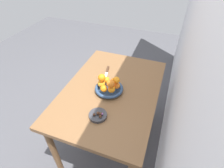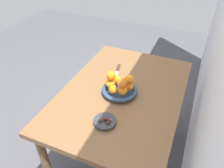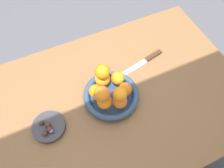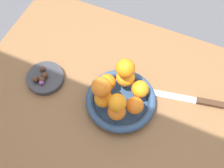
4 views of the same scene
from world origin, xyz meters
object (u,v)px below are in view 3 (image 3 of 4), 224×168
(orange_4, at_px, (120,101))
(orange_7, at_px, (102,72))
(dining_table, at_px, (118,106))
(candy_ball_1, at_px, (42,123))
(orange_6, at_px, (102,94))
(orange_2, at_px, (96,91))
(orange_3, at_px, (105,102))
(candy_ball_2, at_px, (45,133))
(orange_0, at_px, (118,78))
(orange_1, at_px, (103,79))
(candy_ball_3, at_px, (50,129))
(orange_8, at_px, (120,94))
(candy_ball_0, at_px, (48,125))
(fruit_bowl, at_px, (111,95))
(knife, at_px, (143,62))
(candy_dish, at_px, (49,127))
(orange_5, at_px, (125,89))
(candy_ball_5, at_px, (48,125))
(candy_ball_4, at_px, (51,131))

(orange_4, relative_size, orange_7, 0.93)
(dining_table, height_order, candy_ball_1, candy_ball_1)
(orange_6, bearing_deg, orange_2, -83.53)
(orange_3, xyz_separation_m, candy_ball_2, (0.25, 0.01, -0.04))
(orange_0, bearing_deg, candy_ball_1, 6.95)
(orange_1, bearing_deg, candy_ball_1, 12.40)
(candy_ball_2, height_order, candy_ball_3, candy_ball_3)
(orange_4, bearing_deg, orange_8, -87.06)
(candy_ball_2, bearing_deg, orange_2, -163.82)
(orange_3, xyz_separation_m, orange_8, (-0.05, 0.02, 0.05))
(dining_table, xyz_separation_m, candy_ball_0, (0.30, 0.01, 0.12))
(fruit_bowl, distance_m, candy_ball_2, 0.30)
(orange_2, distance_m, knife, 0.29)
(candy_dish, height_order, candy_ball_0, candy_ball_0)
(orange_5, distance_m, orange_7, 0.12)
(orange_0, height_order, candy_ball_3, orange_0)
(candy_ball_3, relative_size, candy_ball_5, 1.00)
(dining_table, bearing_deg, orange_5, 159.33)
(orange_1, xyz_separation_m, candy_ball_4, (0.26, 0.11, -0.04))
(orange_0, distance_m, candy_ball_4, 0.33)
(orange_7, height_order, candy_ball_2, orange_7)
(orange_3, distance_m, orange_4, 0.06)
(orange_1, distance_m, candy_ball_1, 0.29)
(orange_1, relative_size, orange_5, 1.13)
(orange_5, xyz_separation_m, candy_ball_0, (0.33, 0.00, -0.04))
(fruit_bowl, height_order, orange_0, orange_0)
(orange_1, relative_size, candy_ball_1, 3.38)
(orange_8, xyz_separation_m, candy_ball_4, (0.28, -0.01, -0.09))
(orange_0, height_order, orange_6, orange_6)
(dining_table, bearing_deg, candy_ball_1, -1.61)
(orange_1, xyz_separation_m, orange_3, (0.03, 0.10, -0.00))
(orange_1, xyz_separation_m, candy_ball_2, (0.28, 0.11, -0.04))
(candy_ball_5, bearing_deg, orange_2, -168.84)
(orange_3, relative_size, candy_ball_0, 3.84)
(orange_6, xyz_separation_m, candy_ball_4, (0.22, 0.02, -0.10))
(dining_table, height_order, candy_ball_2, candy_ball_2)
(candy_ball_3, bearing_deg, orange_7, -160.03)
(orange_2, height_order, candy_ball_0, orange_2)
(orange_8, bearing_deg, dining_table, -112.86)
(orange_0, bearing_deg, fruit_bowl, 39.92)
(orange_3, bearing_deg, orange_8, 160.02)
(dining_table, height_order, candy_dish, candy_dish)
(orange_7, bearing_deg, orange_4, 100.77)
(fruit_bowl, distance_m, candy_ball_0, 0.28)
(orange_5, bearing_deg, orange_6, 6.96)
(orange_6, bearing_deg, orange_3, 145.55)
(fruit_bowl, bearing_deg, orange_2, -20.08)
(fruit_bowl, xyz_separation_m, orange_6, (0.05, 0.03, 0.11))
(orange_2, bearing_deg, knife, -162.52)
(orange_3, bearing_deg, orange_2, -77.28)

